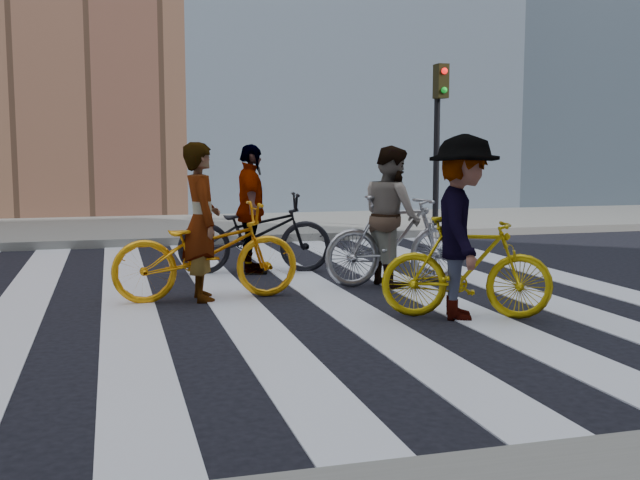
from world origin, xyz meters
name	(u,v)px	position (x,y,z in m)	size (l,w,h in m)	color
ground	(277,295)	(0.00, 0.00, 0.00)	(100.00, 100.00, 0.00)	black
sidewalk_far	(200,227)	(0.00, 7.50, 0.07)	(100.00, 5.00, 0.15)	gray
zebra_crosswalk	(277,295)	(0.00, 0.00, 0.01)	(8.25, 10.00, 0.01)	silver
traffic_signal	(439,119)	(4.40, 5.32, 2.28)	(0.22, 0.42, 3.33)	black
bike_yellow_left	(207,252)	(-0.80, -0.03, 0.54)	(0.71, 2.05, 1.08)	#FFA30E
bike_silver_mid	(395,240)	(1.56, 0.33, 0.56)	(0.52, 1.85, 1.11)	#999AA2
bike_yellow_right	(467,268)	(1.54, -1.65, 0.50)	(0.47, 1.66, 1.00)	#C3A10A
bike_dark_rear	(255,233)	(0.07, 1.68, 0.54)	(0.72, 2.07, 1.09)	black
rider_left	(201,222)	(-0.85, -0.03, 0.87)	(0.63, 0.41, 1.73)	slate
rider_mid	(392,216)	(1.51, 0.33, 0.85)	(0.83, 0.65, 1.71)	slate
rider_right	(463,227)	(1.49, -1.65, 0.90)	(1.16, 0.67, 1.80)	slate
rider_rear	(251,209)	(0.02, 1.68, 0.87)	(1.02, 0.42, 1.74)	slate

